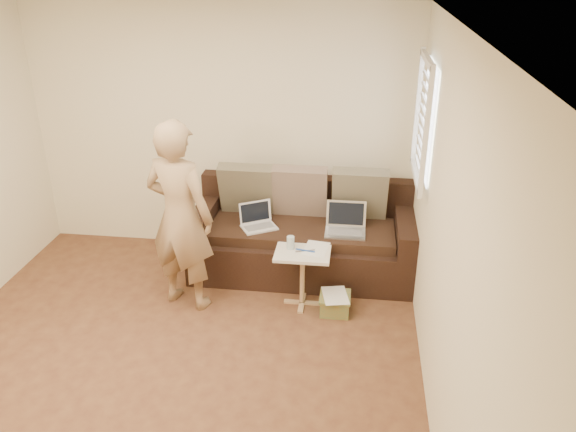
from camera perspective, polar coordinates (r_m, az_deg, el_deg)
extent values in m
plane|color=#4F2B1D|center=(4.70, -12.35, -15.44)|extent=(4.50, 4.50, 0.00)
plane|color=white|center=(3.64, -16.25, 17.68)|extent=(4.50, 4.50, 0.00)
plane|color=beige|center=(6.00, -6.64, 8.34)|extent=(4.00, 0.00, 4.00)
plane|color=beige|center=(3.79, 15.54, -2.72)|extent=(0.00, 4.50, 4.50)
imported|color=#A08457|center=(5.10, -10.73, -0.04)|extent=(0.74, 0.60, 1.77)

